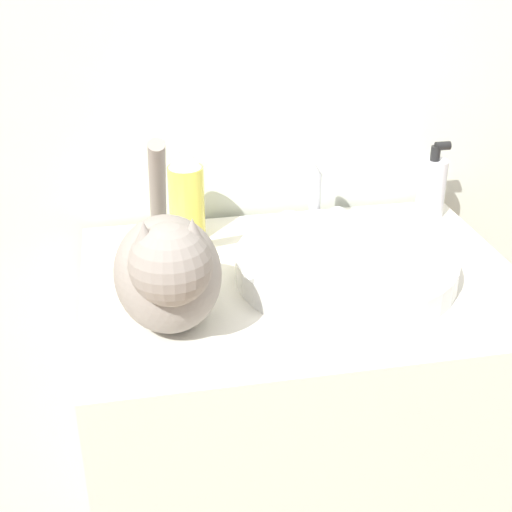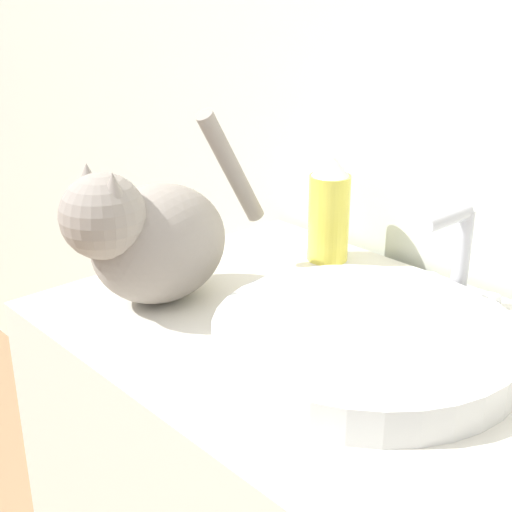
# 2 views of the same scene
# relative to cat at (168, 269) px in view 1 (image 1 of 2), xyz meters

# --- Properties ---
(wall_back) EXTENTS (6.00, 0.05, 2.50)m
(wall_back) POSITION_rel_cat_xyz_m (0.24, 0.45, 0.27)
(wall_back) COLOR silver
(wall_back) RESTS_ON ground_plane
(vanity_cabinet) EXTENTS (0.78, 0.59, 0.88)m
(vanity_cabinet) POSITION_rel_cat_xyz_m (0.24, 0.12, -0.54)
(vanity_cabinet) COLOR silver
(vanity_cabinet) RESTS_ON ground_plane
(sink_basin) EXTENTS (0.39, 0.39, 0.05)m
(sink_basin) POSITION_rel_cat_xyz_m (0.32, 0.11, -0.08)
(sink_basin) COLOR silver
(sink_basin) RESTS_ON vanity_cabinet
(faucet) EXTENTS (0.14, 0.11, 0.16)m
(faucet) POSITION_rel_cat_xyz_m (0.32, 0.31, -0.03)
(faucet) COLOR silver
(faucet) RESTS_ON vanity_cabinet
(cat) EXTENTS (0.17, 0.35, 0.27)m
(cat) POSITION_rel_cat_xyz_m (0.00, 0.00, 0.00)
(cat) COLOR gray
(cat) RESTS_ON vanity_cabinet
(soap_bottle) EXTENTS (0.06, 0.06, 0.16)m
(soap_bottle) POSITION_rel_cat_xyz_m (0.57, 0.33, -0.04)
(soap_bottle) COLOR silver
(soap_bottle) RESTS_ON vanity_cabinet
(spray_bottle) EXTENTS (0.07, 0.07, 0.18)m
(spray_bottle) POSITION_rel_cat_xyz_m (0.06, 0.32, -0.02)
(spray_bottle) COLOR #EADB4C
(spray_bottle) RESTS_ON vanity_cabinet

